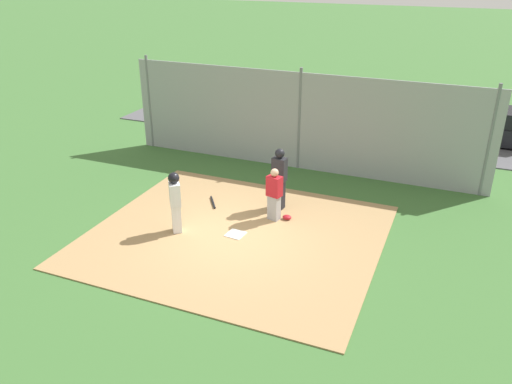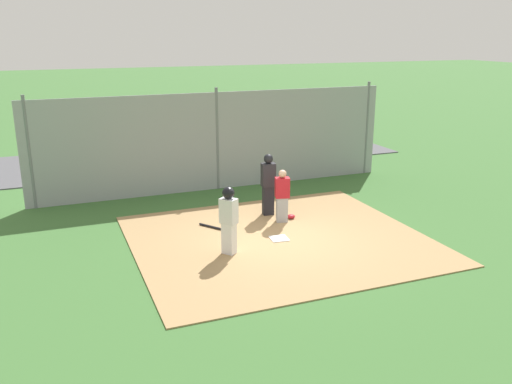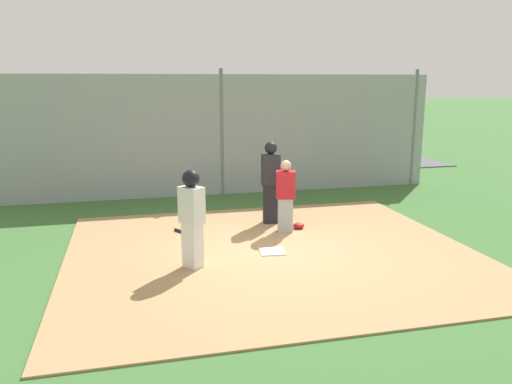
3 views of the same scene
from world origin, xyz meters
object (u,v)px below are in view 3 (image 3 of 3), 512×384
baseball_bat (187,233)px  parked_car_dark (348,143)px  home_plate (272,251)px  runner (192,212)px  parked_car_green (131,150)px  catcher_mask (299,226)px  catcher (286,195)px  umpire (271,181)px

baseball_bat → parked_car_dark: 11.60m
home_plate → runner: 1.78m
runner → parked_car_green: size_ratio=0.38×
home_plate → baseball_bat: size_ratio=0.58×
catcher_mask → catcher: bearing=20.4°
catcher → parked_car_dark: (-5.43, -9.16, -0.17)m
parked_car_dark → parked_car_green: size_ratio=1.01×
catcher → parked_car_green: size_ratio=0.35×
runner → baseball_bat: 2.03m
catcher → baseball_bat: (1.96, -0.24, -0.72)m
baseball_bat → parked_car_dark: size_ratio=0.18×
catcher → runner: runner is taller
runner → parked_car_green: 10.73m
baseball_bat → home_plate: bearing=9.2°
umpire → runner: umpire is taller
catcher → umpire: bearing=-156.0°
home_plate → catcher_mask: size_ratio=1.83×
catcher → parked_car_green: 9.58m
catcher → baseball_bat: 2.11m
parked_car_dark → runner: bearing=57.9°
catcher → umpire: (0.12, -0.70, 0.18)m
catcher → runner: size_ratio=0.90×
parked_car_dark → home_plate: bearing=62.6°
parked_car_dark → baseball_bat: bearing=53.2°
catcher → home_plate: bearing=-12.9°
home_plate → umpire: umpire is taller
home_plate → catcher_mask: (-0.93, -1.29, 0.05)m
umpire → parked_car_green: size_ratio=0.42×
runner → umpire: bearing=13.2°
parked_car_green → runner: bearing=93.5°
catcher → runner: (2.07, 1.57, 0.18)m
runner → catcher_mask: bearing=-0.9°
parked_car_green → umpire: bearing=107.4°
catcher → catcher_mask: size_ratio=6.11×
parked_car_green → catcher: bearing=106.7°
home_plate → baseball_bat: 1.96m
runner → parked_car_green: (0.90, -10.69, -0.34)m
umpire → runner: (1.95, 2.27, -0.00)m
parked_car_dark → parked_car_green: 8.40m
umpire → catcher_mask: 1.13m
umpire → baseball_bat: size_ratio=2.31×
umpire → runner: bearing=-34.8°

